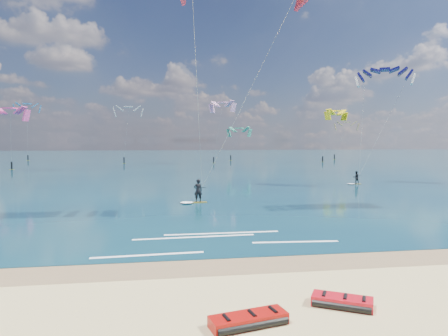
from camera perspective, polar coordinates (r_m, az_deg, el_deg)
The scene contains 9 objects.
ground at distance 53.69m, azimuth -6.02°, elevation -1.75°, with size 320.00×320.00×0.00m, color tan.
wet_sand_strip at distance 17.37m, azimuth -0.67°, elevation -13.86°, with size 320.00×2.40×0.01m, color brown.
sea at distance 117.52m, azimuth -7.35°, elevation 1.34°, with size 320.00×200.00×0.04m, color #0B2C3F.
packed_kite_left at distance 12.36m, azimuth 3.52°, elevation -21.53°, with size 2.46×1.06×0.39m, color #A80D08, non-canonical shape.
packed_kite_mid at distance 14.05m, azimuth 16.50°, elevation -18.44°, with size 2.08×1.06×0.39m, color red, non-canonical shape.
kitesurfer_main at distance 30.54m, azimuth -0.60°, elevation 12.24°, with size 10.33×8.40×18.86m.
kitesurfer_far at distance 50.41m, azimuth 20.38°, elevation 6.86°, with size 7.79×4.72×14.76m.
shoreline_foam at distance 21.43m, azimuth -1.52°, elevation -10.28°, with size 12.37×4.19×0.01m.
distant_kites at distance 92.90m, azimuth -5.21°, elevation 4.40°, with size 88.63×37.63×14.52m.
Camera 1 is at (-2.23, -13.38, 5.32)m, focal length 32.00 mm.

